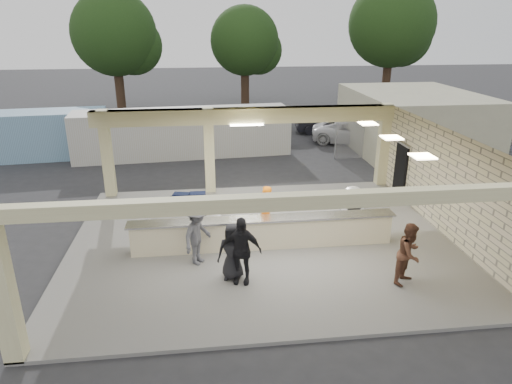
{
  "coord_description": "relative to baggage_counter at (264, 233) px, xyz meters",
  "views": [
    {
      "loc": [
        -1.74,
        -13.09,
        6.69
      ],
      "look_at": [
        -0.05,
        1.0,
        1.37
      ],
      "focal_mm": 32.0,
      "sensor_mm": 36.0,
      "label": 1
    }
  ],
  "objects": [
    {
      "name": "container_blue",
      "position": [
        -11.4,
        11.51,
        0.61
      ],
      "size": [
        9.37,
        3.04,
        2.39
      ],
      "primitive_type": "cube",
      "rotation": [
        0.0,
        0.0,
        0.09
      ],
      "color": "#7EABCB",
      "rests_on": "ground"
    },
    {
      "name": "tree_mid",
      "position": [
        2.32,
        26.66,
        4.38
      ],
      "size": [
        6.0,
        5.6,
        8.0
      ],
      "color": "#382619",
      "rests_on": "ground"
    },
    {
      "name": "container_white",
      "position": [
        -2.74,
        11.18,
        0.62
      ],
      "size": [
        11.27,
        3.13,
        2.41
      ],
      "primitive_type": "cube",
      "rotation": [
        0.0,
        0.0,
        0.08
      ],
      "color": "#BBBAB6",
      "rests_on": "ground"
    },
    {
      "name": "car_white_b",
      "position": [
        12.58,
        14.2,
        0.05
      ],
      "size": [
        4.31,
        2.92,
        1.28
      ],
      "primitive_type": "imported",
      "rotation": [
        0.0,
        0.0,
        1.18
      ],
      "color": "silver",
      "rests_on": "ground"
    },
    {
      "name": "tree_left",
      "position": [
        -7.68,
        24.66,
        5.0
      ],
      "size": [
        6.6,
        6.3,
        9.0
      ],
      "color": "#382619",
      "rests_on": "ground"
    },
    {
      "name": "baggage_handler",
      "position": [
        0.16,
        0.8,
        0.37
      ],
      "size": [
        0.63,
        0.71,
        1.71
      ],
      "primitive_type": "imported",
      "rotation": [
        0.0,
        0.0,
        4.12
      ],
      "color": "orange",
      "rests_on": "pavilion"
    },
    {
      "name": "pavilion",
      "position": [
        0.21,
        1.16,
        0.76
      ],
      "size": [
        12.01,
        10.0,
        3.55
      ],
      "color": "slate",
      "rests_on": "ground"
    },
    {
      "name": "passenger_d",
      "position": [
        -1.08,
        -1.72,
        0.31
      ],
      "size": [
        0.84,
        0.53,
        1.6
      ],
      "primitive_type": "imported",
      "rotation": [
        0.0,
        0.0,
        -0.29
      ],
      "color": "black",
      "rests_on": "pavilion"
    },
    {
      "name": "adjacent_building",
      "position": [
        9.5,
        10.5,
        1.01
      ],
      "size": [
        6.0,
        8.0,
        3.2
      ],
      "primitive_type": "cube",
      "color": "#B2AE8D",
      "rests_on": "ground"
    },
    {
      "name": "luggage_cart",
      "position": [
        -2.41,
        1.56,
        0.21
      ],
      "size": [
        2.42,
        1.73,
        1.3
      ],
      "rotation": [
        0.0,
        0.0,
        -0.17
      ],
      "color": "white",
      "rests_on": "pavilion"
    },
    {
      "name": "passenger_b",
      "position": [
        -0.87,
        -1.93,
        0.45
      ],
      "size": [
        1.16,
        0.64,
        1.88
      ],
      "primitive_type": "imported",
      "rotation": [
        0.0,
        0.0,
        -0.23
      ],
      "color": "black",
      "rests_on": "pavilion"
    },
    {
      "name": "car_white_a",
      "position": [
        6.94,
        12.59,
        0.06
      ],
      "size": [
        4.98,
        3.45,
        1.3
      ],
      "primitive_type": "imported",
      "rotation": [
        0.0,
        0.0,
        1.25
      ],
      "color": "silver",
      "rests_on": "ground"
    },
    {
      "name": "car_dark",
      "position": [
        6.17,
        15.26,
        0.07
      ],
      "size": [
        4.11,
        1.86,
        1.32
      ],
      "primitive_type": "imported",
      "rotation": [
        0.0,
        0.0,
        1.45
      ],
      "color": "black",
      "rests_on": "ground"
    },
    {
      "name": "passenger_c",
      "position": [
        -2.0,
        -0.77,
        0.42
      ],
      "size": [
        0.97,
        1.2,
        1.81
      ],
      "primitive_type": "imported",
      "rotation": [
        0.0,
        0.0,
        1.0
      ],
      "color": "#4F4F54",
      "rests_on": "pavilion"
    },
    {
      "name": "drum_fan",
      "position": [
        3.58,
        2.23,
        0.05
      ],
      "size": [
        0.91,
        0.5,
        1.01
      ],
      "rotation": [
        0.0,
        0.0,
        -0.01
      ],
      "color": "white",
      "rests_on": "pavilion"
    },
    {
      "name": "baggage_counter",
      "position": [
        0.0,
        0.0,
        0.0
      ],
      "size": [
        8.2,
        0.58,
        0.98
      ],
      "color": "beige",
      "rests_on": "pavilion"
    },
    {
      "name": "fence",
      "position": [
        11.0,
        9.5,
        0.47
      ],
      "size": [
        12.06,
        0.06,
        2.03
      ],
      "color": "gray",
      "rests_on": "ground"
    },
    {
      "name": "tree_right",
      "position": [
        14.32,
        25.66,
        5.63
      ],
      "size": [
        7.2,
        7.0,
        10.0
      ],
      "color": "#382619",
      "rests_on": "ground"
    },
    {
      "name": "ground",
      "position": [
        0.0,
        0.5,
        -0.59
      ],
      "size": [
        120.0,
        120.0,
        0.0
      ],
      "primitive_type": "plane",
      "color": "#28282B",
      "rests_on": "ground"
    },
    {
      "name": "passenger_a",
      "position": [
        3.55,
        -2.47,
        0.37
      ],
      "size": [
        0.86,
        0.82,
        1.71
      ],
      "primitive_type": "imported",
      "rotation": [
        0.0,
        0.0,
        0.71
      ],
      "color": "brown",
      "rests_on": "pavilion"
    }
  ]
}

